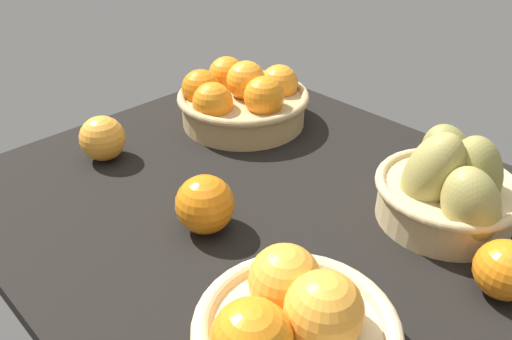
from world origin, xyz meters
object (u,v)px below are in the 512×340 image
Objects in this scene: basket_near_right at (242,99)px; loose_orange_side_gap at (205,204)px; basket_near_left_pears at (450,189)px; loose_orange_front_gap at (103,138)px; loose_orange_back_gap at (505,270)px; basket_far_left at (293,326)px.

loose_orange_side_gap is (-20.47, 25.76, -0.70)cm from basket_near_right.
loose_orange_front_gap is at bearing 27.67° from basket_near_left_pears.
basket_near_right reaches higher than loose_orange_back_gap.
basket_near_right is 3.06× the size of loose_orange_side_gap.
basket_near_left_pears is at bearing -89.79° from basket_far_left.
loose_orange_front_gap is (6.21, 25.96, -0.96)cm from basket_near_right.
loose_orange_front_gap is 26.67cm from loose_orange_side_gap.
loose_orange_side_gap is (22.02, 25.34, -1.23)cm from basket_near_left_pears.
loose_orange_front_gap is (48.69, 25.54, -1.49)cm from basket_near_left_pears.
basket_near_right reaches higher than loose_orange_side_gap.
basket_near_left_pears is 2.72× the size of loose_orange_front_gap.
basket_far_left is at bearing 64.59° from loose_orange_back_gap.
basket_far_left is 2.59× the size of loose_orange_side_gap.
basket_near_left_pears is 2.91× the size of loose_orange_back_gap.
basket_far_left reaches higher than loose_orange_front_gap.
basket_far_left is 53.64cm from basket_near_right.
basket_near_left_pears reaches higher than basket_far_left.
loose_orange_front_gap is at bearing 0.43° from loose_orange_side_gap.
basket_far_left is 49.26cm from loose_orange_front_gap.
basket_near_left_pears is 0.98× the size of basket_far_left.
basket_near_left_pears is at bearing -35.59° from loose_orange_back_gap.
loose_orange_front_gap is (48.81, -6.62, -0.28)cm from basket_far_left.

